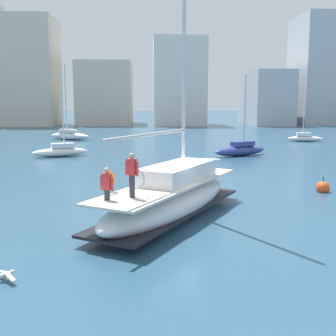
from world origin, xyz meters
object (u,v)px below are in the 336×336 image
Objects in this scene: main_sailboat at (171,196)px; seagull at (6,274)px; moored_sloop_far at (60,151)px; moored_catamaran at (241,149)px; moored_cutter_left at (70,135)px; moored_sloop_near at (305,138)px; mooring_buoy at (323,188)px.

main_sailboat is 17.41× the size of seagull.
moored_catamaran is at bearing -0.65° from moored_sloop_far.
moored_sloop_far is 0.79× the size of moored_cutter_left.
moored_sloop_near is (18.08, 32.83, -0.45)m from main_sailboat.
moored_cutter_left reaches higher than moored_sloop_far.
main_sailboat is 7.72m from seagull.
moored_catamaran is 28.63m from seagull.
main_sailboat reaches higher than mooring_buoy.
moored_cutter_left is at bearing 97.43° from moored_sloop_far.
moored_cutter_left is at bearing 172.64° from moored_sloop_near.
moored_sloop_near is 16.78m from moored_catamaran.
moored_sloop_far is at bearing -154.51° from moored_sloop_near.
moored_sloop_far is (-26.65, -12.71, 0.07)m from moored_sloop_near.
moored_cutter_left is 37.17m from mooring_buoy.
moored_cutter_left is 11.45× the size of seagull.
moored_cutter_left reaches higher than moored_catamaran.
moored_sloop_far reaches higher than seagull.
moored_catamaran reaches higher than moored_sloop_near.
seagull is (5.88, -42.52, -0.46)m from moored_cutter_left.
mooring_buoy is (1.08, -15.24, -0.35)m from moored_catamaran.
moored_cutter_left reaches higher than moored_sloop_near.
seagull is at bearing -120.57° from moored_sloop_near.
moored_sloop_near reaches higher than mooring_buoy.
seagull is (-12.18, -25.91, -0.39)m from moored_catamaran.
moored_sloop_near is at bearing 59.43° from seagull.
moored_catamaran is 15.29m from mooring_buoy.
moored_sloop_far is at bearing -82.57° from moored_cutter_left.
moored_cutter_left is (-28.80, 3.72, 0.16)m from moored_sloop_near.
main_sailboat is at bearing -66.93° from moored_sloop_far.
seagull is 17.02m from mooring_buoy.
main_sailboat is 9.67m from mooring_buoy.
mooring_buoy is at bearing -108.95° from moored_sloop_near.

